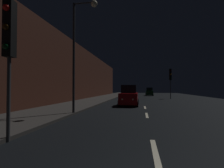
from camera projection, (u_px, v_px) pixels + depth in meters
name	position (u px, v px, depth m)	size (l,w,h in m)	color
ground	(143.00, 100.00, 26.08)	(26.21, 84.00, 0.02)	black
sidewalk_left	(98.00, 99.00, 27.20)	(4.40, 84.00, 0.15)	#33302D
building_facade_left	(74.00, 72.00, 24.26)	(0.80, 63.00, 8.05)	#472319
lane_centerline	(147.00, 117.00, 10.78)	(0.16, 13.54, 0.01)	beige
traffic_light_near_left	(9.00, 39.00, 5.82)	(0.34, 0.47, 4.70)	#38383A
traffic_light_far_right	(170.00, 77.00, 29.68)	(0.38, 0.49, 5.08)	#38383A
streetlamp_overhead	(80.00, 40.00, 11.68)	(1.70, 0.44, 7.59)	#2D2D30
car_approaching_headlights	(129.00, 96.00, 18.03)	(1.93, 4.17, 2.10)	maroon
car_distant_taillights	(149.00, 92.00, 41.96)	(1.79, 3.87, 1.95)	#0F3819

